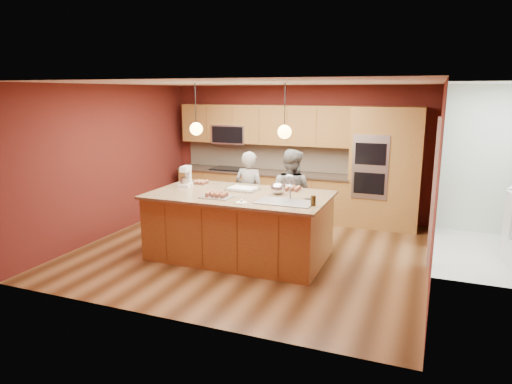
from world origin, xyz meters
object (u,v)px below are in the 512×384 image
at_px(person_left, 249,194).
at_px(stand_mixer, 186,178).
at_px(person_right, 290,196).
at_px(island, 240,225).
at_px(mixing_bowl, 278,188).

height_order(person_left, stand_mixer, person_left).
bearing_deg(person_right, island, 73.50).
height_order(person_left, person_right, person_right).
bearing_deg(person_left, mixing_bowl, 140.03).
bearing_deg(island, mixing_bowl, 19.58).
xyz_separation_m(person_right, stand_mixer, (-1.57, -0.83, 0.36)).
relative_size(person_left, stand_mixer, 4.57).
bearing_deg(person_right, person_left, 9.46).
xyz_separation_m(island, stand_mixer, (-1.07, 0.20, 0.65)).
bearing_deg(person_left, island, 110.07).
bearing_deg(mixing_bowl, person_right, 93.45).
relative_size(person_right, mixing_bowl, 7.23).
bearing_deg(mixing_bowl, stand_mixer, 179.88).
bearing_deg(island, person_right, 64.04).
distance_m(island, stand_mixer, 1.27).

